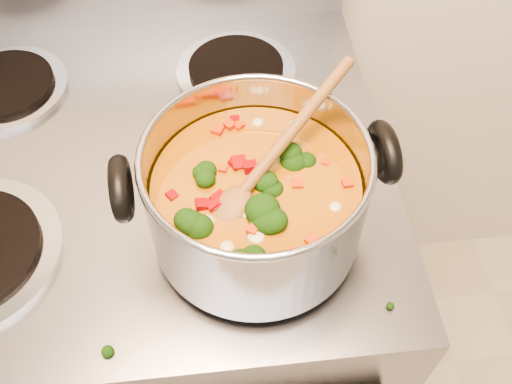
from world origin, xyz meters
The scene contains 4 objects.
electric_range centered at (0.02, 1.16, 0.47)m, with size 0.74×0.67×1.08m.
stockpot centered at (0.20, 1.01, 1.00)m, with size 0.31×0.25×0.15m.
wooden_spoon centered at (0.20, 1.01, 1.04)m, with size 0.20×0.19×0.09m.
cooktop_crumbs centered at (0.14, 0.92, 0.92)m, with size 0.39×0.13×0.01m.
Camera 1 is at (0.16, 0.62, 1.52)m, focal length 40.00 mm.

